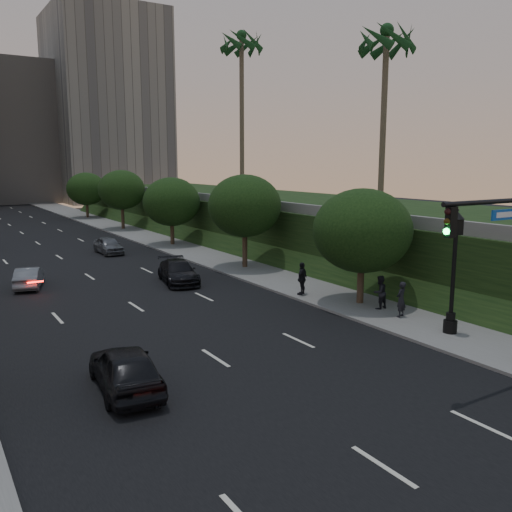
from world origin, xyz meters
TOP-DOWN VIEW (x-y plane):
  - ground at (0.00, 0.00)m, footprint 160.00×160.00m
  - road_surface at (0.00, 30.00)m, footprint 16.00×140.00m
  - sidewalk_right at (10.25, 30.00)m, footprint 4.50×140.00m
  - embankment at (22.00, 28.00)m, footprint 18.00×90.00m
  - parapet_wall at (13.50, 28.00)m, footprint 0.35×90.00m
  - office_block_mid at (6.00, 102.00)m, footprint 22.00×18.00m
  - office_block_right at (24.00, 96.00)m, footprint 20.00×22.00m
  - tree_right_a at (10.30, 8.00)m, footprint 5.20×5.20m
  - tree_right_b at (10.30, 20.00)m, footprint 5.20×5.20m
  - tree_right_c at (10.30, 33.00)m, footprint 5.20×5.20m
  - tree_right_d at (10.30, 47.00)m, footprint 5.20×5.20m
  - tree_right_e at (10.30, 62.00)m, footprint 5.20×5.20m
  - palm_mid at (17.50, 14.00)m, footprint 3.20×3.20m
  - palm_far at (16.00, 30.00)m, footprint 3.20×3.20m
  - street_lamp at (10.09, 2.03)m, footprint 0.64×0.64m
  - sedan_near_left at (-3.94, 3.94)m, footprint 2.31×4.77m
  - sedan_mid_left at (-3.95, 21.81)m, footprint 2.42×4.13m
  - sedan_near_right at (4.30, 18.20)m, footprint 2.92×5.18m
  - sedan_far_right at (3.94, 31.65)m, footprint 1.71×4.18m
  - pedestrian_a at (10.12, 4.96)m, footprint 0.73×0.59m
  - pedestrian_b at (10.29, 6.57)m, footprint 0.90×0.73m
  - pedestrian_c at (8.75, 11.09)m, footprint 1.17×0.94m

SIDE VIEW (x-z plane):
  - ground at x=0.00m, z-range 0.00..0.00m
  - road_surface at x=0.00m, z-range 0.00..0.02m
  - sidewalk_right at x=10.25m, z-range 0.00..0.15m
  - sedan_mid_left at x=-3.95m, z-range 0.00..1.29m
  - sedan_near_right at x=4.30m, z-range 0.00..1.42m
  - sedan_far_right at x=3.94m, z-range 0.00..1.42m
  - sedan_near_left at x=-3.94m, z-range 0.00..1.57m
  - pedestrian_b at x=10.29m, z-range 0.15..1.87m
  - pedestrian_a at x=10.12m, z-range 0.15..1.89m
  - pedestrian_c at x=8.75m, z-range 0.15..2.01m
  - embankment at x=22.00m, z-range 0.00..4.00m
  - street_lamp at x=10.09m, z-range -0.18..5.44m
  - tree_right_a at x=10.30m, z-range 0.90..7.14m
  - tree_right_c at x=10.30m, z-range 0.90..7.14m
  - tree_right_e at x=10.30m, z-range 0.90..7.14m
  - parapet_wall at x=13.50m, z-range 4.00..4.70m
  - tree_right_b at x=10.30m, z-range 1.15..7.88m
  - tree_right_d at x=10.30m, z-range 1.15..7.88m
  - office_block_mid at x=6.00m, z-range 0.00..26.00m
  - palm_mid at x=17.50m, z-range 8.82..21.82m
  - palm_far at x=16.00m, z-range 9.89..25.39m
  - office_block_right at x=24.00m, z-range 0.00..36.00m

